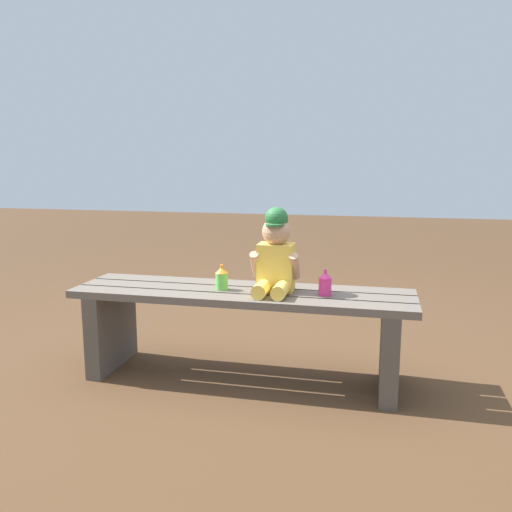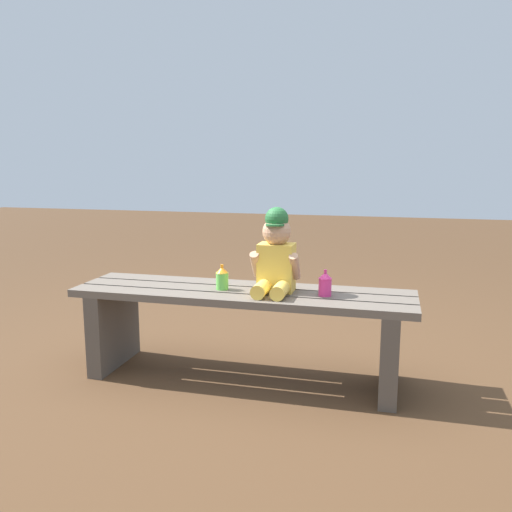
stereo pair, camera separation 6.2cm
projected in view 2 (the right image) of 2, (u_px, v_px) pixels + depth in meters
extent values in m
plane|color=#4C331E|center=(243.00, 377.00, 2.66)|extent=(16.00, 16.00, 0.00)
cube|color=#60564C|center=(234.00, 301.00, 2.45)|extent=(1.65, 0.13, 0.04)
cube|color=#60564C|center=(242.00, 293.00, 2.59)|extent=(1.65, 0.13, 0.04)
cube|color=#60564C|center=(250.00, 287.00, 2.73)|extent=(1.65, 0.13, 0.04)
cube|color=#524941|center=(114.00, 327.00, 2.80)|extent=(0.08, 0.42, 0.41)
cube|color=#524941|center=(389.00, 350.00, 2.46)|extent=(0.08, 0.42, 0.41)
cube|color=#F2C64C|center=(276.00, 267.00, 2.55)|extent=(0.17, 0.12, 0.23)
sphere|color=tan|center=(277.00, 232.00, 2.52)|extent=(0.14, 0.14, 0.14)
cylinder|color=#266633|center=(275.00, 225.00, 2.48)|extent=(0.09, 0.09, 0.01)
sphere|color=#266633|center=(277.00, 219.00, 2.51)|extent=(0.11, 0.11, 0.11)
cylinder|color=#FED050|center=(261.00, 289.00, 2.46)|extent=(0.07, 0.16, 0.07)
cylinder|color=#FED050|center=(280.00, 290.00, 2.44)|extent=(0.07, 0.16, 0.07)
cylinder|color=tan|center=(256.00, 265.00, 2.54)|extent=(0.04, 0.12, 0.14)
cylinder|color=tan|center=(295.00, 267.00, 2.50)|extent=(0.04, 0.12, 0.14)
cylinder|color=#66CC4C|center=(222.00, 281.00, 2.59)|extent=(0.06, 0.06, 0.08)
cone|color=orange|center=(222.00, 270.00, 2.58)|extent=(0.06, 0.06, 0.03)
cylinder|color=orange|center=(222.00, 266.00, 2.57)|extent=(0.01, 0.01, 0.02)
cylinder|color=#E5337F|center=(325.00, 287.00, 2.47)|extent=(0.06, 0.06, 0.08)
cone|color=#E5337F|center=(325.00, 275.00, 2.46)|extent=(0.06, 0.06, 0.03)
cylinder|color=#E5337F|center=(325.00, 272.00, 2.45)|extent=(0.01, 0.01, 0.02)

